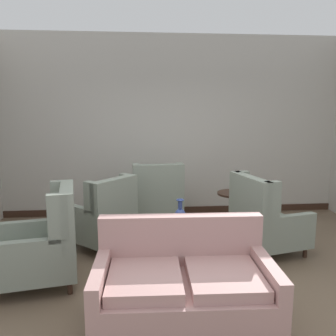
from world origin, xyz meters
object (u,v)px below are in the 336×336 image
(side_table, at_px, (233,210))
(armchair_near_sideboard, at_px, (43,245))
(settee, at_px, (184,284))
(armchair_near_window, at_px, (157,200))
(coffee_table, at_px, (176,235))
(armchair_foreground_right, at_px, (264,221))
(porcelain_vase, at_px, (180,215))
(armchair_back_corner, at_px, (103,217))

(side_table, bearing_deg, armchair_near_sideboard, -152.68)
(settee, xyz_separation_m, armchair_near_window, (-0.09, 2.69, 0.06))
(armchair_near_sideboard, bearing_deg, coffee_table, 88.91)
(coffee_table, height_order, armchair_near_window, armchair_near_window)
(armchair_near_window, bearing_deg, coffee_table, 92.57)
(armchair_near_sideboard, distance_m, side_table, 2.80)
(armchair_near_sideboard, xyz_separation_m, armchair_near_window, (1.35, 1.81, 0.00))
(settee, height_order, armchair_near_window, armchair_near_window)
(armchair_foreground_right, relative_size, armchair_near_sideboard, 0.97)
(armchair_foreground_right, bearing_deg, side_table, 6.76)
(coffee_table, distance_m, armchair_near_window, 1.57)
(armchair_near_window, distance_m, side_table, 1.25)
(porcelain_vase, bearing_deg, armchair_back_corner, 144.80)
(armchair_foreground_right, xyz_separation_m, armchair_near_sideboard, (-2.73, -0.64, 0.01))
(coffee_table, bearing_deg, armchair_back_corner, 141.74)
(settee, relative_size, armchair_back_corner, 1.45)
(porcelain_vase, distance_m, side_table, 1.39)
(armchair_back_corner, height_order, armchair_near_sideboard, armchair_near_sideboard)
(armchair_back_corner, xyz_separation_m, armchair_near_sideboard, (-0.55, -1.00, 0.01))
(armchair_back_corner, distance_m, armchair_near_sideboard, 1.14)
(armchair_back_corner, relative_size, armchair_near_window, 1.01)
(settee, relative_size, armchair_near_sideboard, 1.44)
(coffee_table, height_order, armchair_near_sideboard, armchair_near_sideboard)
(settee, distance_m, armchair_near_window, 2.69)
(coffee_table, distance_m, armchair_near_sideboard, 1.52)
(coffee_table, distance_m, armchair_back_corner, 1.21)
(coffee_table, relative_size, side_table, 1.24)
(porcelain_vase, xyz_separation_m, settee, (-0.11, -1.17, -0.26))
(armchair_near_sideboard, distance_m, armchair_near_window, 2.26)
(porcelain_vase, distance_m, armchair_foreground_right, 1.25)
(armchair_near_sideboard, bearing_deg, armchair_foreground_right, 92.71)
(coffee_table, relative_size, armchair_foreground_right, 0.79)
(armchair_foreground_right, bearing_deg, armchair_near_sideboard, 89.29)
(coffee_table, height_order, armchair_back_corner, armchair_back_corner)
(armchair_near_sideboard, relative_size, side_table, 1.62)
(armchair_foreground_right, distance_m, side_table, 0.69)
(coffee_table, height_order, armchair_foreground_right, armchair_foreground_right)
(armchair_back_corner, bearing_deg, coffee_table, 92.84)
(armchair_foreground_right, distance_m, armchair_near_sideboard, 2.81)
(armchair_back_corner, bearing_deg, armchair_near_sideboard, 12.32)
(porcelain_vase, distance_m, settee, 1.20)
(side_table, bearing_deg, armchair_back_corner, -171.50)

